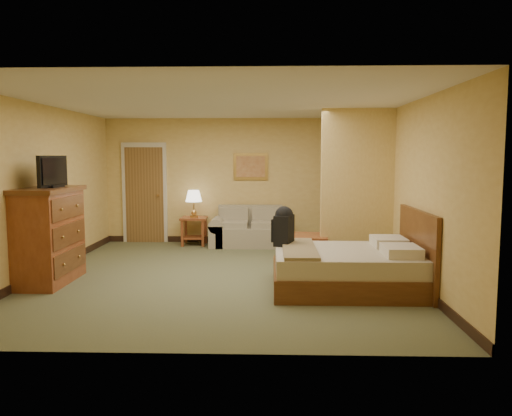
{
  "coord_description": "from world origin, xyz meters",
  "views": [
    {
      "loc": [
        0.72,
        -7.43,
        1.83
      ],
      "look_at": [
        0.47,
        0.6,
        0.98
      ],
      "focal_mm": 35.0,
      "sensor_mm": 36.0,
      "label": 1
    }
  ],
  "objects_px": {
    "loveseat": "(250,233)",
    "bed": "(351,268)",
    "coffee_table": "(307,242)",
    "dresser": "(48,235)"
  },
  "relations": [
    {
      "from": "loveseat",
      "to": "bed",
      "type": "distance_m",
      "value": 3.6
    },
    {
      "from": "coffee_table",
      "to": "dresser",
      "type": "relative_size",
      "value": 0.58
    },
    {
      "from": "loveseat",
      "to": "dresser",
      "type": "distance_m",
      "value": 4.13
    },
    {
      "from": "loveseat",
      "to": "dresser",
      "type": "bearing_deg",
      "value": -132.28
    },
    {
      "from": "bed",
      "to": "coffee_table",
      "type": "bearing_deg",
      "value": 105.45
    },
    {
      "from": "loveseat",
      "to": "dresser",
      "type": "relative_size",
      "value": 1.16
    },
    {
      "from": "dresser",
      "to": "bed",
      "type": "distance_m",
      "value": 4.32
    },
    {
      "from": "dresser",
      "to": "coffee_table",
      "type": "bearing_deg",
      "value": 22.2
    },
    {
      "from": "coffee_table",
      "to": "bed",
      "type": "xyz_separation_m",
      "value": [
        0.49,
        -1.77,
        -0.04
      ]
    },
    {
      "from": "loveseat",
      "to": "bed",
      "type": "relative_size",
      "value": 0.81
    }
  ]
}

